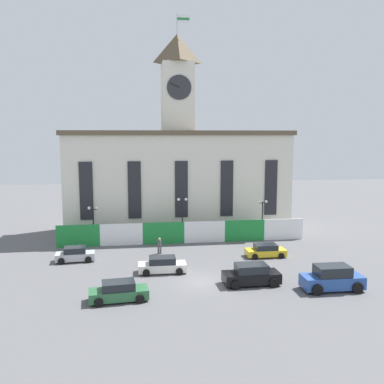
% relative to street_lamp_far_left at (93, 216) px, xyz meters
% --- Properties ---
extents(ground_plane, '(160.00, 160.00, 0.00)m').
position_rel_street_lamp_far_left_xyz_m(ground_plane, '(10.71, -14.86, -3.35)').
color(ground_plane, '#565659').
extents(civic_building, '(29.61, 8.71, 28.18)m').
position_rel_street_lamp_far_left_xyz_m(civic_building, '(10.71, 5.94, 4.24)').
color(civic_building, silver).
rests_on(civic_building, ground).
extents(banner_fence, '(29.76, 0.12, 2.59)m').
position_rel_street_lamp_far_left_xyz_m(banner_fence, '(10.71, -1.02, -2.05)').
color(banner_fence, '#1E8438').
rests_on(banner_fence, ground).
extents(street_lamp_far_left, '(1.26, 0.36, 4.55)m').
position_rel_street_lamp_far_left_xyz_m(street_lamp_far_left, '(0.00, 0.00, 0.00)').
color(street_lamp_far_left, black).
rests_on(street_lamp_far_left, ground).
extents(street_lamp_far_right, '(1.26, 0.36, 5.35)m').
position_rel_street_lamp_far_left_xyz_m(street_lamp_far_right, '(10.61, 0.00, 0.51)').
color(street_lamp_far_right, black).
rests_on(street_lamp_far_right, ground).
extents(street_lamp_center, '(1.26, 0.36, 4.87)m').
position_rel_street_lamp_far_left_xyz_m(street_lamp_center, '(20.68, 0.00, 0.20)').
color(street_lamp_center, black).
rests_on(street_lamp_center, ground).
extents(car_yellow_coupe, '(4.22, 2.16, 1.35)m').
position_rel_street_lamp_far_left_xyz_m(car_yellow_coupe, '(18.61, -7.91, -2.72)').
color(car_yellow_coupe, yellow).
rests_on(car_yellow_coupe, ground).
extents(car_silver_hatch, '(4.01, 2.23, 1.50)m').
position_rel_street_lamp_far_left_xyz_m(car_silver_hatch, '(-1.33, -6.76, -2.66)').
color(car_silver_hatch, '#B7B7BC').
rests_on(car_silver_hatch, ground).
extents(car_blue_van, '(5.13, 2.43, 2.10)m').
position_rel_street_lamp_far_left_xyz_m(car_blue_van, '(21.05, -18.27, -2.39)').
color(car_blue_van, '#284C99').
rests_on(car_blue_van, ground).
extents(car_white_taxi, '(4.53, 2.20, 1.50)m').
position_rel_street_lamp_far_left_xyz_m(car_white_taxi, '(7.29, -11.67, -2.66)').
color(car_white_taxi, white).
rests_on(car_white_taxi, ground).
extents(car_black_suv, '(4.93, 2.42, 1.80)m').
position_rel_street_lamp_far_left_xyz_m(car_black_suv, '(14.72, -15.99, -2.52)').
color(car_black_suv, black).
rests_on(car_black_suv, ground).
extents(car_green_wagon, '(4.75, 2.47, 1.55)m').
position_rel_street_lamp_far_left_xyz_m(car_green_wagon, '(3.39, -18.11, -2.63)').
color(car_green_wagon, '#2D663D').
rests_on(car_green_wagon, ground).
extents(pedestrian, '(0.49, 0.49, 1.79)m').
position_rel_street_lamp_far_left_xyz_m(pedestrian, '(7.46, -5.20, -2.37)').
color(pedestrian, '#4C4C4C').
rests_on(pedestrian, ground).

